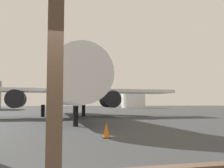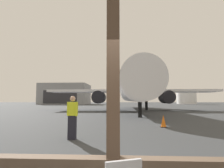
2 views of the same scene
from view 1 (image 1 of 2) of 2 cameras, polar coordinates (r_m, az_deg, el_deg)
name	(u,v)px [view 1 (image 1 of 2)]	position (r m, az deg, el deg)	size (l,w,h in m)	color
ground_plane	(48,113)	(43.32, -14.32, -6.33)	(220.00, 220.00, 0.00)	#383A3D
window_frame	(54,125)	(3.30, -12.95, -8.96)	(7.68, 0.24, 3.82)	brown
airplane	(65,88)	(29.24, -10.58, -0.87)	(26.27, 30.78, 10.27)	silver
traffic_cone	(106,130)	(11.82, -1.26, -10.43)	(0.36, 0.36, 0.72)	orange
fuel_storage_tank	(133,100)	(86.55, 4.84, -3.55)	(8.12, 8.12, 5.57)	white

